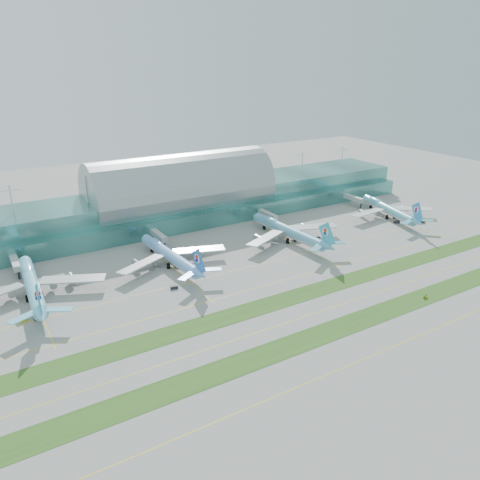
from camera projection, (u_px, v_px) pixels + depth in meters
ground at (304, 296)px, 208.22m from camera, size 700.00×700.00×0.00m
terminal at (182, 198)px, 306.07m from camera, size 340.00×69.10×36.00m
grass_strip_near at (348, 325)px, 185.83m from camera, size 420.00×12.00×0.08m
grass_strip_far at (301, 295)px, 209.81m from camera, size 420.00×12.00×0.08m
taxiline_a at (387, 349)px, 169.86m from camera, size 420.00×0.35×0.01m
taxiline_b at (325, 310)px, 197.03m from camera, size 420.00×0.35×0.01m
taxiline_c at (280, 281)px, 222.60m from camera, size 420.00×0.35×0.01m
taxiline_d at (255, 265)px, 240.19m from camera, size 420.00×0.35×0.01m
airliner_a at (32, 284)px, 206.32m from camera, size 63.30×71.86×19.78m
airliner_b at (169, 254)px, 238.94m from camera, size 60.19×68.50×18.84m
airliner_c at (287, 230)px, 271.98m from camera, size 64.57×73.32×20.18m
airliner_d at (388, 209)px, 312.71m from camera, size 58.57×67.72×18.95m
gse_a at (22, 319)px, 188.12m from camera, size 3.80×2.69×1.79m
gse_b at (38, 318)px, 189.51m from camera, size 3.74×2.51×1.60m
gse_c at (174, 287)px, 215.28m from camera, size 3.53×2.21×1.40m
gse_d at (182, 265)px, 238.77m from camera, size 4.45×2.61×1.64m
gse_e at (312, 242)px, 269.19m from camera, size 2.87×1.60×1.21m
gse_f at (318, 238)px, 275.55m from camera, size 3.07×1.97×1.19m
gse_g at (397, 222)px, 302.58m from camera, size 4.13×2.58×1.58m
gse_h at (422, 222)px, 303.30m from camera, size 3.90×2.49×1.67m
taxiway_sign_east at (425, 297)px, 206.63m from camera, size 2.72×0.85×1.15m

